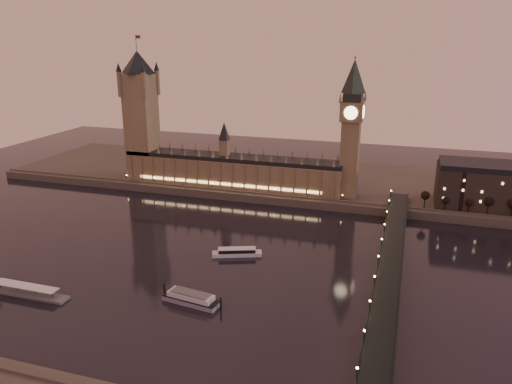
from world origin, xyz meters
TOP-DOWN VIEW (x-y plane):
  - ground at (0.00, 0.00)m, footprint 700.00×700.00m
  - far_embankment at (30.00, 165.00)m, footprint 560.00×130.00m
  - palace_of_westminster at (-40.12, 120.99)m, footprint 180.00×26.62m
  - victoria_tower at (-120.00, 121.00)m, footprint 31.68×31.68m
  - big_ben at (53.99, 120.99)m, footprint 17.68×17.68m
  - westminster_bridge at (91.61, 0.00)m, footprint 13.20×260.00m
  - bare_tree_0 at (110.84, 109.00)m, footprint 5.48×5.48m
  - bare_tree_1 at (124.40, 109.00)m, footprint 5.48×5.48m
  - bare_tree_2 at (137.97, 109.00)m, footprint 5.48×5.48m
  - bare_tree_3 at (151.54, 109.00)m, footprint 5.48×5.48m
  - bare_tree_4 at (165.11, 109.00)m, footprint 5.48×5.48m
  - cruise_boat_a at (4.97, 6.58)m, footprint 29.35×16.22m
  - moored_barge at (2.02, -51.42)m, footprint 32.89×11.94m
  - pontoon_pier at (-79.20, -68.75)m, footprint 44.44×7.41m

SIDE VIEW (x-z plane):
  - ground at x=0.00m, z-range 0.00..0.00m
  - pontoon_pier at x=-79.20m, z-range -4.65..7.20m
  - cruise_boat_a at x=4.97m, z-range -0.28..4.37m
  - moored_barge at x=2.02m, z-range -0.47..5.61m
  - far_embankment at x=30.00m, z-range 0.00..6.00m
  - westminster_bridge at x=91.61m, z-range -2.13..13.17m
  - bare_tree_0 at x=110.84m, z-range 8.73..19.87m
  - bare_tree_1 at x=124.40m, z-range 8.73..19.87m
  - bare_tree_2 at x=137.97m, z-range 8.73..19.87m
  - bare_tree_3 at x=151.54m, z-range 8.73..19.87m
  - bare_tree_4 at x=165.11m, z-range 8.73..19.87m
  - palace_of_westminster at x=-40.12m, z-range -4.29..47.71m
  - big_ben at x=53.99m, z-range 11.95..115.95m
  - victoria_tower at x=-120.00m, z-range 6.79..124.79m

